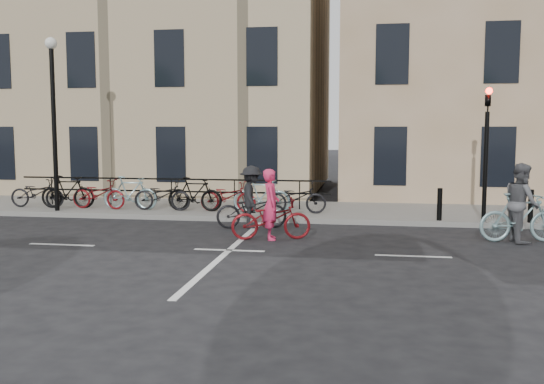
# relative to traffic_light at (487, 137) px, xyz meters

# --- Properties ---
(ground) EXTENTS (120.00, 120.00, 0.00)m
(ground) POSITION_rel_traffic_light_xyz_m (-6.20, -4.34, -2.45)
(ground) COLOR black
(ground) RESTS_ON ground
(sidewalk) EXTENTS (46.00, 4.00, 0.15)m
(sidewalk) POSITION_rel_traffic_light_xyz_m (-10.20, 1.66, -2.38)
(sidewalk) COLOR slate
(sidewalk) RESTS_ON ground
(building_east) EXTENTS (14.00, 10.00, 12.00)m
(building_east) POSITION_rel_traffic_light_xyz_m (2.80, 8.66, 3.70)
(building_east) COLOR tan
(building_east) RESTS_ON sidewalk
(building_west) EXTENTS (20.00, 10.00, 10.00)m
(building_west) POSITION_rel_traffic_light_xyz_m (-15.20, 8.66, 2.70)
(building_west) COLOR tan
(building_west) RESTS_ON sidewalk
(traffic_light) EXTENTS (0.18, 0.30, 3.90)m
(traffic_light) POSITION_rel_traffic_light_xyz_m (0.00, 0.00, 0.00)
(traffic_light) COLOR black
(traffic_light) RESTS_ON sidewalk
(lamp_post) EXTENTS (0.36, 0.36, 5.28)m
(lamp_post) POSITION_rel_traffic_light_xyz_m (-12.70, 0.06, 1.04)
(lamp_post) COLOR black
(lamp_post) RESTS_ON sidewalk
(bollard_east) EXTENTS (0.14, 0.14, 0.90)m
(bollard_east) POSITION_rel_traffic_light_xyz_m (-1.20, -0.09, -1.85)
(bollard_east) COLOR black
(bollard_east) RESTS_ON sidewalk
(bollard_west) EXTENTS (0.14, 0.14, 0.90)m
(bollard_west) POSITION_rel_traffic_light_xyz_m (1.20, -0.09, -1.85)
(bollard_west) COLOR black
(bollard_west) RESTS_ON sidewalk
(parked_bikes) EXTENTS (10.40, 1.23, 1.05)m
(parked_bikes) POSITION_rel_traffic_light_xyz_m (-9.50, 0.70, -1.81)
(parked_bikes) COLOR black
(parked_bikes) RESTS_ON sidewalk
(cyclist_pink) EXTENTS (2.05, 1.13, 1.73)m
(cyclist_pink) POSITION_rel_traffic_light_xyz_m (-5.49, -2.88, -1.85)
(cyclist_pink) COLOR maroon
(cyclist_pink) RESTS_ON ground
(cyclist_grey) EXTENTS (2.02, 1.02, 1.89)m
(cyclist_grey) POSITION_rel_traffic_light_xyz_m (0.43, -2.27, -1.69)
(cyclist_grey) COLOR #7FA2A6
(cyclist_grey) RESTS_ON ground
(cyclist_dark) EXTENTS (2.02, 1.23, 1.70)m
(cyclist_dark) POSITION_rel_traffic_light_xyz_m (-6.28, -1.30, -1.78)
(cyclist_dark) COLOR black
(cyclist_dark) RESTS_ON ground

